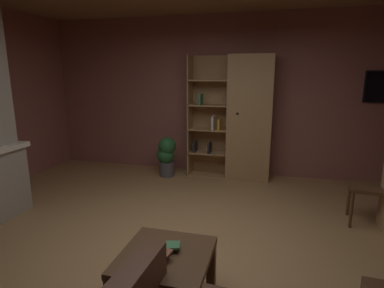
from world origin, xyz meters
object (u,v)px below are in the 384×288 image
at_px(table_book_1, 173,245).
at_px(table_book_0, 165,251).
at_px(table_book_2, 162,252).
at_px(dining_chair, 378,183).
at_px(coffee_table, 166,263).
at_px(potted_floor_plant, 166,155).
at_px(bookshelf_cabinet, 244,119).

bearing_deg(table_book_1, table_book_0, -134.62).
height_order(table_book_2, dining_chair, dining_chair).
height_order(table_book_1, dining_chair, dining_chair).
bearing_deg(coffee_table, potted_floor_plant, 108.93).
distance_m(table_book_0, dining_chair, 2.71).
bearing_deg(table_book_1, bookshelf_cabinet, 85.78).
distance_m(table_book_1, table_book_2, 0.14).
xyz_separation_m(table_book_1, table_book_2, (-0.04, -0.14, 0.02)).
bearing_deg(coffee_table, table_book_1, 54.23).
xyz_separation_m(coffee_table, table_book_0, (-0.01, 0.01, 0.10)).
bearing_deg(table_book_1, table_book_2, -106.04).
bearing_deg(table_book_1, coffee_table, -125.77).
relative_size(coffee_table, dining_chair, 0.75).
bearing_deg(coffee_table, table_book_0, 130.24).
distance_m(coffee_table, table_book_2, 0.16).
relative_size(bookshelf_cabinet, coffee_table, 3.00).
bearing_deg(table_book_0, bookshelf_cabinet, 84.99).
bearing_deg(potted_floor_plant, bookshelf_cabinet, 11.25).
bearing_deg(bookshelf_cabinet, table_book_2, -94.72).
bearing_deg(table_book_2, table_book_0, 96.43).
relative_size(table_book_0, dining_chair, 0.12).
xyz_separation_m(table_book_0, table_book_1, (0.05, 0.05, 0.03)).
bearing_deg(bookshelf_cabinet, potted_floor_plant, -168.75).
relative_size(bookshelf_cabinet, table_book_0, 18.31).
xyz_separation_m(table_book_0, potted_floor_plant, (-1.02, 2.98, -0.07)).
height_order(table_book_0, dining_chair, dining_chair).
xyz_separation_m(bookshelf_cabinet, coffee_table, (-0.28, -3.24, -0.67)).
distance_m(bookshelf_cabinet, table_book_0, 3.30).
xyz_separation_m(bookshelf_cabinet, table_book_1, (-0.24, -3.19, -0.55)).
relative_size(table_book_0, table_book_2, 0.85).
bearing_deg(table_book_2, dining_chair, 44.75).
bearing_deg(table_book_1, potted_floor_plant, 110.00).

